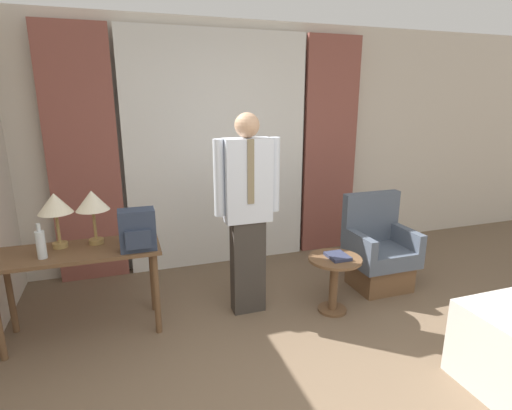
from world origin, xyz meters
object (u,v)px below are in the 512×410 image
table_lamp_left (55,205)px  person (248,207)px  book (338,256)px  armchair (378,254)px  side_table (334,275)px  bottle_near_edge (41,244)px  desk (79,263)px  table_lamp_right (92,203)px  backpack (137,230)px

table_lamp_left → person: (1.51, -0.18, -0.10)m
book → armchair: bearing=25.8°
armchair → side_table: 0.75m
table_lamp_left → bottle_near_edge: (-0.10, -0.20, -0.24)m
desk → bottle_near_edge: bearing=-157.2°
desk → armchair: bearing=-0.8°
desk → table_lamp_right: table_lamp_right is taller
person → armchair: person is taller
armchair → book: (-0.66, -0.32, 0.19)m
table_lamp_left → book: 2.36m
side_table → desk: bearing=170.5°
side_table → book: bearing=-26.2°
side_table → book: size_ratio=2.46×
side_table → person: bearing=159.5°
table_lamp_left → table_lamp_right: size_ratio=1.00×
armchair → backpack: bearing=-177.4°
bottle_near_edge → armchair: 3.06m
backpack → armchair: bearing=2.6°
desk → backpack: 0.55m
book → table_lamp_right: bearing=166.8°
table_lamp_right → book: 2.11m
desk → armchair: 2.80m
table_lamp_left → bottle_near_edge: table_lamp_left is taller
table_lamp_left → book: (2.25, -0.46, -0.54)m
table_lamp_left → armchair: (2.92, -0.14, -0.73)m
side_table → table_lamp_left: bearing=168.5°
person → table_lamp_right: bearing=171.6°
backpack → book: bearing=-7.3°
desk → table_lamp_left: 0.49m
person → side_table: person is taller
armchair → book: 0.76m
backpack → person: bearing=4.1°
backpack → bottle_near_edge: bearing=175.9°
bottle_near_edge → person: 1.61m
table_lamp_left → person: bearing=-7.0°
armchair → book: size_ratio=4.50×
bottle_near_edge → armchair: (3.01, 0.06, -0.49)m
desk → backpack: size_ratio=3.84×
table_lamp_left → desk: bearing=-37.6°
backpack → side_table: 1.74m
bottle_near_edge → backpack: (0.69, -0.05, 0.05)m
bottle_near_edge → side_table: bottle_near_edge is taller
backpack → person: size_ratio=0.18×
table_lamp_left → table_lamp_right: bearing=0.0°
table_lamp_right → side_table: bearing=-13.0°
table_lamp_right → armchair: (2.65, -0.14, -0.73)m
table_lamp_left → person: person is taller
desk → table_lamp_left: bearing=142.4°
armchair → table_lamp_left: bearing=177.2°
bottle_near_edge → armchair: bearing=1.1°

